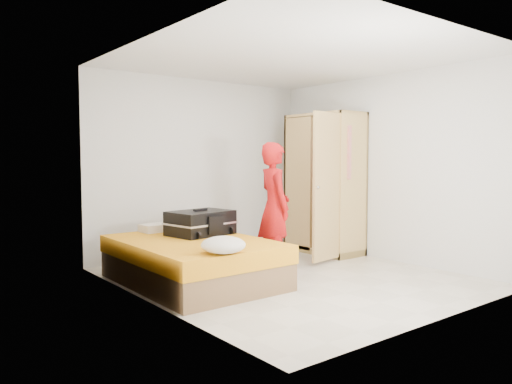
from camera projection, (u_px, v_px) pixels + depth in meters
room at (290, 169)px, 5.91m from camera, size 4.00×4.02×2.60m
bed at (193, 261)px, 5.72m from camera, size 1.42×2.02×0.50m
wardrobe at (324, 187)px, 7.49m from camera, size 1.16×1.28×2.10m
person at (274, 207)px, 6.31m from camera, size 0.55×0.69×1.63m
suitcase at (201, 223)px, 6.08m from camera, size 0.83×0.66×0.32m
round_cushion at (223, 245)px, 4.89m from camera, size 0.44×0.44×0.17m
pillow at (162, 227)px, 6.40m from camera, size 0.55×0.30×0.10m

